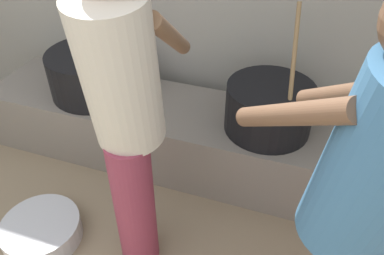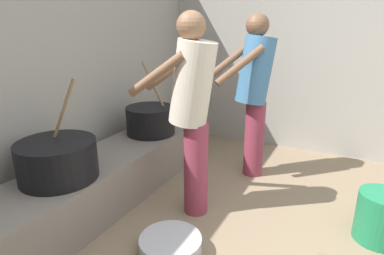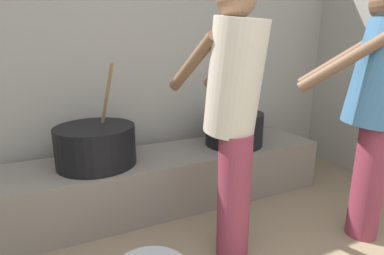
{
  "view_description": "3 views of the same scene",
  "coord_description": "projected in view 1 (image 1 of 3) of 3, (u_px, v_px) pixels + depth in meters",
  "views": [
    {
      "loc": [
        1.33,
        0.2,
        1.84
      ],
      "look_at": [
        0.88,
        1.5,
        0.78
      ],
      "focal_mm": 35.73,
      "sensor_mm": 36.0,
      "label": 1
    },
    {
      "loc": [
        -1.52,
        0.2,
        1.54
      ],
      "look_at": [
        0.89,
        1.44,
        0.66
      ],
      "focal_mm": 30.16,
      "sensor_mm": 36.0,
      "label": 2
    },
    {
      "loc": [
        -0.28,
        -0.12,
        1.27
      ],
      "look_at": [
        0.45,
        1.45,
        0.81
      ],
      "focal_mm": 28.26,
      "sensor_mm": 36.0,
      "label": 3
    }
  ],
  "objects": [
    {
      "name": "cooking_pot_main",
      "position": [
        93.0,
        73.0,
        2.53
      ],
      "size": [
        0.57,
        0.57,
        0.74
      ],
      "color": "black",
      "rests_on": "hearth_ledge"
    },
    {
      "name": "cooking_pot_secondary",
      "position": [
        269.0,
        108.0,
        2.21
      ],
      "size": [
        0.51,
        0.51,
        0.74
      ],
      "color": "black",
      "rests_on": "hearth_ledge"
    },
    {
      "name": "hearth_ledge",
      "position": [
        177.0,
        134.0,
        2.6
      ],
      "size": [
        2.62,
        0.6,
        0.43
      ],
      "primitive_type": "cube",
      "color": "slate",
      "rests_on": "ground_plane"
    },
    {
      "name": "metal_mixing_bowl",
      "position": [
        42.0,
        230.0,
        2.15
      ],
      "size": [
        0.44,
        0.44,
        0.13
      ],
      "primitive_type": "cylinder",
      "color": "#B7B7BC",
      "rests_on": "ground_plane"
    },
    {
      "name": "cook_in_cream_shirt",
      "position": [
        125.0,
        111.0,
        1.56
      ],
      "size": [
        0.39,
        0.7,
        1.63
      ],
      "color": "#8C3347",
      "rests_on": "ground_plane"
    },
    {
      "name": "cook_in_blue_shirt",
      "position": [
        361.0,
        208.0,
        1.16
      ],
      "size": [
        0.7,
        0.7,
        1.64
      ],
      "color": "#8C3347",
      "rests_on": "ground_plane"
    }
  ]
}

